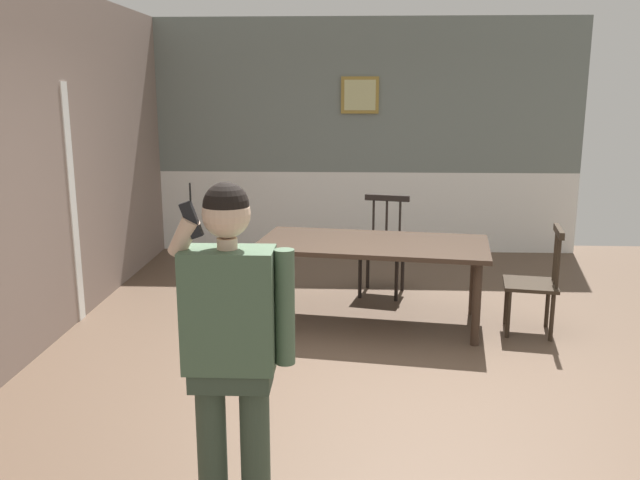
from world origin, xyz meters
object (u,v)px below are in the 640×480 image
chair_near_window (383,248)px  chair_by_doorway (535,282)px  dining_table (372,250)px  person_figure (232,336)px

chair_near_window → chair_by_doorway: 1.64m
dining_table → chair_by_doorway: (1.37, -0.21, -0.21)m
dining_table → chair_by_doorway: size_ratio=2.29×
dining_table → chair_near_window: 0.90m
dining_table → person_figure: person_figure is taller
chair_near_window → person_figure: person_figure is taller
chair_by_doorway → person_figure: bearing=151.8°
dining_table → chair_near_window: (0.14, 0.87, -0.19)m
chair_by_doorway → person_figure: 3.42m
dining_table → chair_by_doorway: bearing=-8.6°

